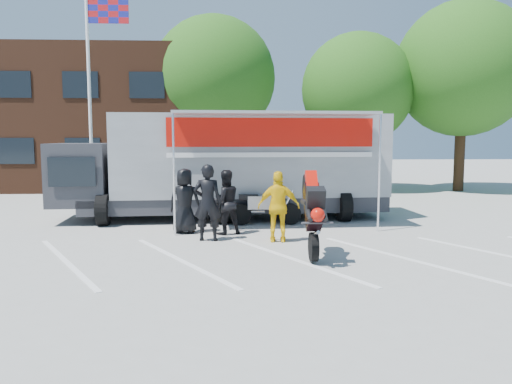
{
  "coord_description": "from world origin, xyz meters",
  "views": [
    {
      "loc": [
        -1.09,
        -9.43,
        2.59
      ],
      "look_at": [
        -0.54,
        2.46,
        1.3
      ],
      "focal_mm": 35.0,
      "sensor_mm": 36.0,
      "label": 1
    }
  ],
  "objects": [
    {
      "name": "ground",
      "position": [
        0.0,
        0.0,
        0.0
      ],
      "size": [
        100.0,
        100.0,
        0.0
      ],
      "primitive_type": "plane",
      "color": "#9C9C97",
      "rests_on": "ground"
    },
    {
      "name": "parking_bay_lines",
      "position": [
        0.0,
        1.0,
        0.01
      ],
      "size": [
        18.09,
        13.33,
        0.01
      ],
      "primitive_type": "cube",
      "rotation": [
        0.0,
        0.0,
        0.52
      ],
      "color": "white",
      "rests_on": "ground"
    },
    {
      "name": "office_building",
      "position": [
        -10.0,
        18.0,
        3.5
      ],
      "size": [
        18.0,
        8.0,
        7.0
      ],
      "primitive_type": "cube",
      "color": "#4E2919",
      "rests_on": "ground"
    },
    {
      "name": "flagpole",
      "position": [
        -6.24,
        10.0,
        5.05
      ],
      "size": [
        1.61,
        0.12,
        8.0
      ],
      "color": "white",
      "rests_on": "ground"
    },
    {
      "name": "tree_left",
      "position": [
        -2.0,
        16.0,
        5.57
      ],
      "size": [
        6.12,
        6.12,
        8.64
      ],
      "color": "#382314",
      "rests_on": "ground"
    },
    {
      "name": "tree_mid",
      "position": [
        5.0,
        15.0,
        4.94
      ],
      "size": [
        5.44,
        5.44,
        7.68
      ],
      "color": "#382314",
      "rests_on": "ground"
    },
    {
      "name": "tree_right",
      "position": [
        10.0,
        14.5,
        5.88
      ],
      "size": [
        6.46,
        6.46,
        9.12
      ],
      "color": "#382314",
      "rests_on": "ground"
    },
    {
      "name": "transporter_truck",
      "position": [
        -1.01,
        6.63,
        0.0
      ],
      "size": [
        10.74,
        5.65,
        3.33
      ],
      "primitive_type": null,
      "rotation": [
        0.0,
        0.0,
        0.06
      ],
      "color": "#989CA0",
      "rests_on": "ground"
    },
    {
      "name": "parked_motorcycle",
      "position": [
        -0.11,
        5.27,
        0.0
      ],
      "size": [
        2.18,
        0.77,
        1.14
      ],
      "primitive_type": null,
      "rotation": [
        0.0,
        0.0,
        1.59
      ],
      "color": "#A6A6AB",
      "rests_on": "ground"
    },
    {
      "name": "stunt_bike_rider",
      "position": [
        0.58,
        1.32,
        0.0
      ],
      "size": [
        0.82,
        1.73,
        2.03
      ],
      "primitive_type": null,
      "rotation": [
        0.0,
        0.0,
        -0.01
      ],
      "color": "black",
      "rests_on": "ground"
    },
    {
      "name": "spectator_leather_a",
      "position": [
        -2.4,
        4.11,
        0.89
      ],
      "size": [
        0.94,
        0.69,
        1.78
      ],
      "primitive_type": "imported",
      "rotation": [
        0.0,
        0.0,
        2.99
      ],
      "color": "black",
      "rests_on": "ground"
    },
    {
      "name": "spectator_leather_b",
      "position": [
        -1.73,
        3.06,
        0.97
      ],
      "size": [
        0.75,
        0.53,
        1.94
      ],
      "primitive_type": "imported",
      "rotation": [
        0.0,
        0.0,
        3.05
      ],
      "color": "black",
      "rests_on": "ground"
    },
    {
      "name": "spectator_leather_c",
      "position": [
        -1.3,
        3.89,
        0.87
      ],
      "size": [
        1.02,
        0.91,
        1.74
      ],
      "primitive_type": "imported",
      "rotation": [
        0.0,
        0.0,
        3.5
      ],
      "color": "black",
      "rests_on": "ground"
    },
    {
      "name": "spectator_hivis",
      "position": [
        0.05,
        2.82,
        0.89
      ],
      "size": [
        1.08,
        0.53,
        1.78
      ],
      "primitive_type": "imported",
      "rotation": [
        0.0,
        0.0,
        3.05
      ],
      "color": "yellow",
      "rests_on": "ground"
    }
  ]
}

